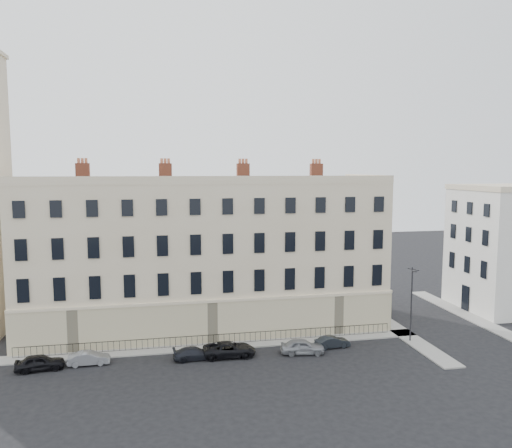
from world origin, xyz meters
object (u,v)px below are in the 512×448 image
Objects in this scene: car_f at (332,342)px; streetlamp at (412,301)px; car_d at (229,349)px; car_e at (302,347)px; car_c at (194,353)px; car_b at (89,358)px; car_a at (40,362)px.

streetlamp is at bearing -96.31° from car_f.
car_f is at bearing 158.63° from streetlamp.
car_d is 1.19× the size of car_e.
car_c is at bearing 95.24° from car_e.
car_e reaches higher than car_b.
car_b is 8.84m from car_c.
car_c is 3.07m from car_d.
car_f is (25.33, 0.23, -0.12)m from car_a.
car_d is at bearing -93.09° from car_b.
car_a reaches higher than car_d.
streetlamp is (29.35, -0.20, 3.45)m from car_b.
car_b reaches higher than car_c.
car_d reaches higher than car_b.
car_a is at bearing 96.74° from car_e.
car_e is at bearing -94.25° from car_b.
car_d is at bearing -92.14° from car_c.
car_f is at bearing -91.23° from car_b.
streetlamp is at bearing -87.30° from car_d.
car_c is at bearing -97.39° from car_a.
car_d is (15.68, -0.08, -0.01)m from car_a.
car_d reaches higher than car_f.
car_b reaches higher than car_f.
car_c is 9.58m from car_e.
car_b is 21.54m from car_f.
car_e is 11.50m from streetlamp.
car_b is 0.73× the size of car_d.
car_b is at bearing 89.43° from car_d.
car_c is 12.72m from car_f.
car_c is (12.62, -0.15, -0.11)m from car_a.
car_b is 18.42m from car_e.
streetlamp is at bearing -96.33° from car_a.
car_d is 17.79m from streetlamp.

